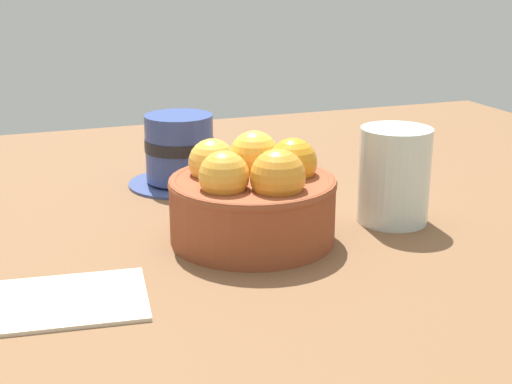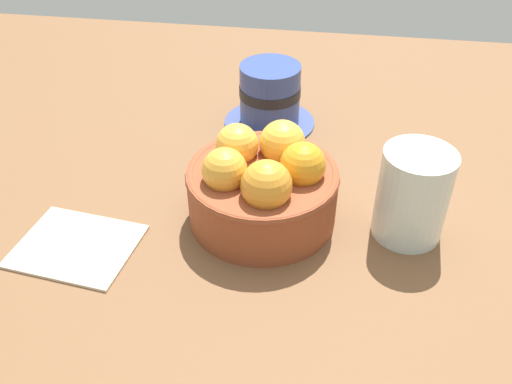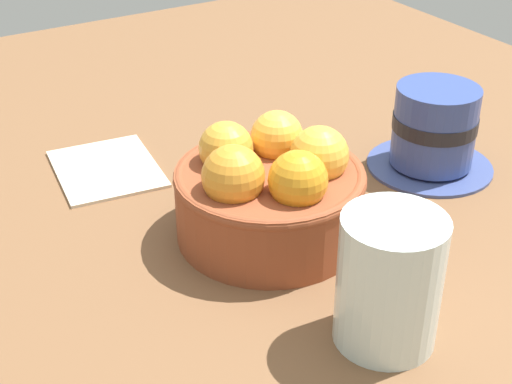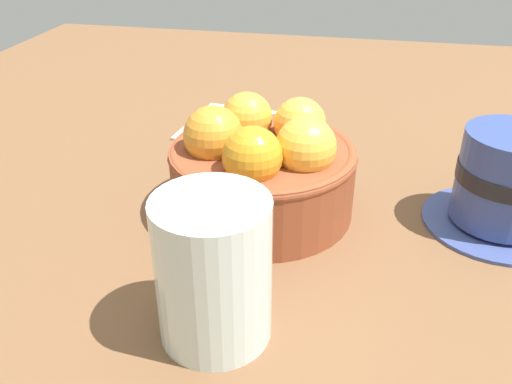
{
  "view_description": "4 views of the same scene",
  "coord_description": "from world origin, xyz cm",
  "px_view_note": "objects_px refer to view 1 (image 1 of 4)",
  "views": [
    {
      "loc": [
        21.12,
        58.59,
        24.43
      ],
      "look_at": [
        -0.11,
        0.6,
        4.74
      ],
      "focal_mm": 51.11,
      "sensor_mm": 36.0,
      "label": 1
    },
    {
      "loc": [
        -6.21,
        43.33,
        36.81
      ],
      "look_at": [
        0.73,
        -0.59,
        2.69
      ],
      "focal_mm": 38.62,
      "sensor_mm": 36.0,
      "label": 2
    },
    {
      "loc": [
        -43.31,
        27.4,
        34.19
      ],
      "look_at": [
        0.48,
        0.97,
        4.05
      ],
      "focal_mm": 52.83,
      "sensor_mm": 36.0,
      "label": 3
    },
    {
      "loc": [
        -38.76,
        -7.69,
        24.37
      ],
      "look_at": [
        -1.12,
        0.31,
        2.4
      ],
      "focal_mm": 38.32,
      "sensor_mm": 36.0,
      "label": 4
    }
  ],
  "objects_px": {
    "terracotta_bowl": "(253,197)",
    "folded_napkin": "(71,298)",
    "water_glass": "(394,176)",
    "coffee_cup": "(180,152)"
  },
  "relations": [
    {
      "from": "coffee_cup",
      "to": "water_glass",
      "type": "distance_m",
      "value": 0.25
    },
    {
      "from": "folded_napkin",
      "to": "coffee_cup",
      "type": "bearing_deg",
      "value": -119.96
    },
    {
      "from": "folded_napkin",
      "to": "water_glass",
      "type": "bearing_deg",
      "value": -166.98
    },
    {
      "from": "water_glass",
      "to": "terracotta_bowl",
      "type": "bearing_deg",
      "value": -0.14
    },
    {
      "from": "coffee_cup",
      "to": "terracotta_bowl",
      "type": "bearing_deg",
      "value": 95.69
    },
    {
      "from": "terracotta_bowl",
      "to": "folded_napkin",
      "type": "relative_size",
      "value": 1.35
    },
    {
      "from": "terracotta_bowl",
      "to": "folded_napkin",
      "type": "xyz_separation_m",
      "value": [
        0.17,
        0.07,
        -0.04
      ]
    },
    {
      "from": "water_glass",
      "to": "coffee_cup",
      "type": "bearing_deg",
      "value": -49.4
    },
    {
      "from": "terracotta_bowl",
      "to": "water_glass",
      "type": "xyz_separation_m",
      "value": [
        -0.14,
        0.0,
        0.01
      ]
    },
    {
      "from": "terracotta_bowl",
      "to": "folded_napkin",
      "type": "height_order",
      "value": "terracotta_bowl"
    }
  ]
}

